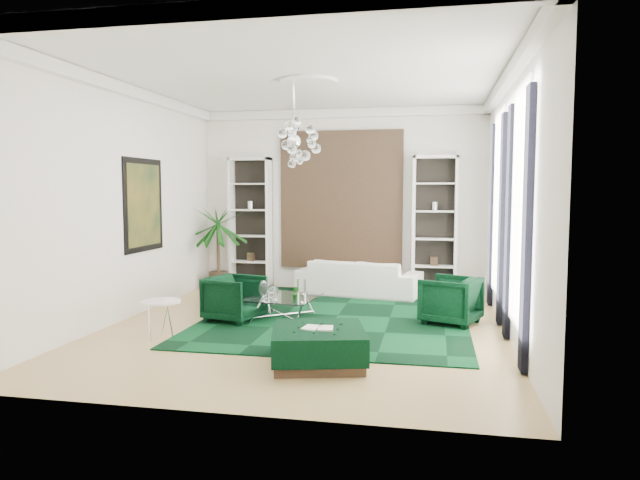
% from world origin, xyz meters
% --- Properties ---
extents(floor, '(6.00, 7.00, 0.02)m').
position_xyz_m(floor, '(0.00, 0.00, -0.01)').
color(floor, tan).
rests_on(floor, ground).
extents(ceiling, '(6.00, 7.00, 0.02)m').
position_xyz_m(ceiling, '(0.00, 0.00, 3.81)').
color(ceiling, white).
rests_on(ceiling, ground).
extents(wall_back, '(6.00, 0.02, 3.80)m').
position_xyz_m(wall_back, '(0.00, 3.51, 1.90)').
color(wall_back, white).
rests_on(wall_back, ground).
extents(wall_front, '(6.00, 0.02, 3.80)m').
position_xyz_m(wall_front, '(0.00, -3.51, 1.90)').
color(wall_front, white).
rests_on(wall_front, ground).
extents(wall_left, '(0.02, 7.00, 3.80)m').
position_xyz_m(wall_left, '(-3.01, 0.00, 1.90)').
color(wall_left, white).
rests_on(wall_left, ground).
extents(wall_right, '(0.02, 7.00, 3.80)m').
position_xyz_m(wall_right, '(3.01, 0.00, 1.90)').
color(wall_right, white).
rests_on(wall_right, ground).
extents(crown_molding, '(6.00, 7.00, 0.18)m').
position_xyz_m(crown_molding, '(0.00, 0.00, 3.70)').
color(crown_molding, white).
rests_on(crown_molding, ceiling).
extents(ceiling_medallion, '(0.90, 0.90, 0.05)m').
position_xyz_m(ceiling_medallion, '(0.00, 0.30, 3.77)').
color(ceiling_medallion, white).
rests_on(ceiling_medallion, ceiling).
extents(tapestry, '(2.50, 0.06, 2.80)m').
position_xyz_m(tapestry, '(0.00, 3.46, 1.90)').
color(tapestry, black).
rests_on(tapestry, wall_back).
extents(shelving_left, '(0.90, 0.38, 2.80)m').
position_xyz_m(shelving_left, '(-1.95, 3.31, 1.40)').
color(shelving_left, white).
rests_on(shelving_left, floor).
extents(shelving_right, '(0.90, 0.38, 2.80)m').
position_xyz_m(shelving_right, '(1.95, 3.31, 1.40)').
color(shelving_right, white).
rests_on(shelving_right, floor).
extents(painting, '(0.04, 1.30, 1.60)m').
position_xyz_m(painting, '(-2.97, 0.60, 1.85)').
color(painting, black).
rests_on(painting, wall_left).
extents(window_near, '(0.03, 1.10, 2.90)m').
position_xyz_m(window_near, '(2.99, -0.90, 1.90)').
color(window_near, white).
rests_on(window_near, wall_right).
extents(curtain_near_a, '(0.07, 0.30, 3.25)m').
position_xyz_m(curtain_near_a, '(2.96, -1.68, 1.65)').
color(curtain_near_a, black).
rests_on(curtain_near_a, floor).
extents(curtain_near_b, '(0.07, 0.30, 3.25)m').
position_xyz_m(curtain_near_b, '(2.96, -0.12, 1.65)').
color(curtain_near_b, black).
rests_on(curtain_near_b, floor).
extents(window_far, '(0.03, 1.10, 2.90)m').
position_xyz_m(window_far, '(2.99, 1.50, 1.90)').
color(window_far, white).
rests_on(window_far, wall_right).
extents(curtain_far_a, '(0.07, 0.30, 3.25)m').
position_xyz_m(curtain_far_a, '(2.96, 0.72, 1.65)').
color(curtain_far_a, black).
rests_on(curtain_far_a, floor).
extents(curtain_far_b, '(0.07, 0.30, 3.25)m').
position_xyz_m(curtain_far_b, '(2.96, 2.28, 1.65)').
color(curtain_far_b, black).
rests_on(curtain_far_b, floor).
extents(rug, '(4.20, 5.00, 0.02)m').
position_xyz_m(rug, '(0.38, 0.83, 0.01)').
color(rug, black).
rests_on(rug, floor).
extents(sofa, '(2.56, 1.38, 0.71)m').
position_xyz_m(sofa, '(0.47, 2.81, 0.35)').
color(sofa, white).
rests_on(sofa, floor).
extents(armchair_left, '(0.99, 0.97, 0.74)m').
position_xyz_m(armchair_left, '(-1.19, 0.16, 0.37)').
color(armchair_left, black).
rests_on(armchair_left, floor).
extents(armchair_right, '(1.07, 1.05, 0.75)m').
position_xyz_m(armchair_right, '(2.21, 0.63, 0.38)').
color(armchair_right, black).
rests_on(armchair_right, floor).
extents(coffee_table, '(1.19, 1.19, 0.37)m').
position_xyz_m(coffee_table, '(-0.48, 0.46, 0.19)').
color(coffee_table, white).
rests_on(coffee_table, floor).
extents(ottoman_side, '(1.20, 1.20, 0.41)m').
position_xyz_m(ottoman_side, '(-1.71, 1.40, 0.21)').
color(ottoman_side, black).
rests_on(ottoman_side, floor).
extents(ottoman_front, '(1.33, 1.33, 0.44)m').
position_xyz_m(ottoman_front, '(0.57, -1.82, 0.22)').
color(ottoman_front, black).
rests_on(ottoman_front, floor).
extents(book, '(0.37, 0.25, 0.03)m').
position_xyz_m(book, '(0.57, -1.82, 0.45)').
color(book, white).
rests_on(book, ottoman_front).
extents(side_table, '(0.71, 0.71, 0.53)m').
position_xyz_m(side_table, '(-1.85, -1.08, 0.27)').
color(side_table, white).
rests_on(side_table, floor).
extents(palm, '(1.86, 1.86, 2.27)m').
position_xyz_m(palm, '(-2.55, 2.92, 1.14)').
color(palm, '#114811').
rests_on(palm, floor).
extents(chandelier, '(0.92, 0.92, 0.79)m').
position_xyz_m(chandelier, '(-0.22, 0.24, 2.85)').
color(chandelier, white).
rests_on(chandelier, ceiling).
extents(table_plant, '(0.15, 0.13, 0.22)m').
position_xyz_m(table_plant, '(-0.21, 0.23, 0.48)').
color(table_plant, '#114811').
rests_on(table_plant, coffee_table).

